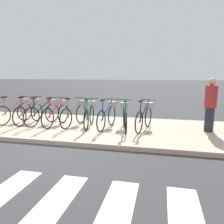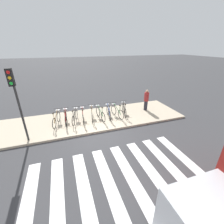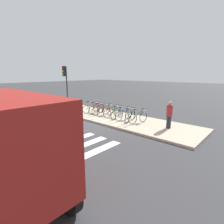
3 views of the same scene
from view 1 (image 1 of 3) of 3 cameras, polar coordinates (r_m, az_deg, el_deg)
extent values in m
plane|color=#38383A|center=(5.94, -15.96, -8.26)|extent=(120.00, 120.00, 0.00)
cube|color=#B7A88E|center=(7.41, -9.58, -3.89)|extent=(12.48, 3.44, 0.12)
torus|color=black|center=(8.07, -26.77, -0.88)|extent=(0.22, 0.64, 0.66)
torus|color=black|center=(8.60, -21.83, 0.09)|extent=(0.22, 0.64, 0.66)
cylinder|color=olive|center=(8.29, -24.35, 1.42)|extent=(0.28, 0.89, 0.56)
cylinder|color=olive|center=(8.09, -26.21, 1.31)|extent=(0.04, 0.04, 0.59)
cube|color=black|center=(8.06, -26.38, 3.53)|extent=(0.12, 0.21, 0.04)
cylinder|color=#262626|center=(8.53, -22.08, 3.79)|extent=(0.45, 0.15, 0.02)
cube|color=gray|center=(8.58, -21.74, 2.59)|extent=(0.29, 0.26, 0.18)
torus|color=black|center=(7.68, -22.99, -1.10)|extent=(0.09, 0.66, 0.66)
torus|color=black|center=(8.38, -19.04, 0.01)|extent=(0.09, 0.66, 0.66)
cylinder|color=red|center=(7.98, -21.05, 1.34)|extent=(0.10, 0.92, 0.56)
cylinder|color=red|center=(7.73, -22.55, 1.21)|extent=(0.03, 0.03, 0.59)
cube|color=black|center=(7.69, -22.71, 3.54)|extent=(0.08, 0.20, 0.04)
cylinder|color=#262626|center=(8.30, -19.26, 3.81)|extent=(0.46, 0.06, 0.02)
cube|color=gray|center=(8.36, -18.98, 2.59)|extent=(0.25, 0.22, 0.18)
torus|color=black|center=(7.41, -20.29, -1.31)|extent=(0.23, 0.64, 0.66)
torus|color=black|center=(8.00, -15.32, -0.24)|extent=(0.23, 0.64, 0.66)
cylinder|color=black|center=(7.66, -17.82, 1.19)|extent=(0.30, 0.89, 0.56)
cylinder|color=black|center=(7.44, -19.69, 1.08)|extent=(0.04, 0.04, 0.59)
cube|color=black|center=(7.40, -19.84, 3.49)|extent=(0.13, 0.21, 0.04)
cylinder|color=#262626|center=(7.92, -15.51, 3.74)|extent=(0.45, 0.16, 0.02)
cube|color=gray|center=(7.98, -15.19, 2.45)|extent=(0.29, 0.26, 0.18)
torus|color=black|center=(7.06, -16.47, -1.63)|extent=(0.11, 0.66, 0.66)
torus|color=black|center=(7.80, -12.65, -0.39)|extent=(0.11, 0.66, 0.66)
cylinder|color=red|center=(7.38, -14.55, 1.04)|extent=(0.13, 0.92, 0.56)
cylinder|color=red|center=(7.11, -16.01, 0.89)|extent=(0.04, 0.04, 0.59)
cube|color=black|center=(7.07, -16.13, 3.41)|extent=(0.09, 0.21, 0.04)
cylinder|color=#262626|center=(7.72, -12.80, 3.69)|extent=(0.46, 0.07, 0.02)
cube|color=gray|center=(7.78, -12.56, 2.38)|extent=(0.26, 0.22, 0.18)
torus|color=black|center=(6.88, -11.95, -1.74)|extent=(0.15, 0.65, 0.66)
torus|color=black|center=(7.62, -8.06, -0.49)|extent=(0.15, 0.65, 0.66)
cylinder|color=olive|center=(7.20, -9.97, 0.98)|extent=(0.19, 0.91, 0.56)
cylinder|color=olive|center=(6.92, -11.45, 0.84)|extent=(0.04, 0.04, 0.59)
cube|color=black|center=(6.88, -11.54, 3.44)|extent=(0.10, 0.21, 0.04)
cylinder|color=#262626|center=(7.54, -8.16, 3.69)|extent=(0.46, 0.11, 0.02)
cube|color=gray|center=(7.60, -7.93, 2.34)|extent=(0.27, 0.24, 0.18)
torus|color=black|center=(6.53, -6.77, -2.21)|extent=(0.12, 0.66, 0.66)
torus|color=black|center=(7.40, -5.32, -0.74)|extent=(0.12, 0.66, 0.66)
cylinder|color=#267238|center=(6.92, -6.04, 0.72)|extent=(0.15, 0.91, 0.56)
cylinder|color=#267238|center=(6.60, -6.60, 0.53)|extent=(0.04, 0.04, 0.59)
cube|color=black|center=(6.55, -6.65, 3.25)|extent=(0.10, 0.21, 0.04)
cylinder|color=#262626|center=(7.32, -5.39, 3.56)|extent=(0.46, 0.09, 0.02)
cube|color=gray|center=(7.39, -5.30, 2.18)|extent=(0.26, 0.23, 0.18)
torus|color=black|center=(6.41, -2.85, -2.39)|extent=(0.12, 0.66, 0.66)
torus|color=black|center=(7.23, -0.05, -0.96)|extent=(0.12, 0.66, 0.66)
cylinder|color=navy|center=(6.76, -1.37, 0.56)|extent=(0.15, 0.91, 0.56)
cylinder|color=navy|center=(6.46, -2.44, 0.39)|extent=(0.04, 0.04, 0.59)
cube|color=black|center=(6.42, -2.46, 3.16)|extent=(0.09, 0.21, 0.04)
cylinder|color=#262626|center=(7.14, -0.05, 3.45)|extent=(0.46, 0.08, 0.02)
cube|color=gray|center=(7.21, 0.09, 2.03)|extent=(0.26, 0.23, 0.18)
torus|color=black|center=(6.18, 3.62, -2.86)|extent=(0.18, 0.65, 0.66)
torus|color=black|center=(7.06, 3.19, -1.23)|extent=(0.18, 0.65, 0.66)
cylinder|color=#267238|center=(6.57, 3.41, 0.27)|extent=(0.23, 0.90, 0.56)
cylinder|color=#267238|center=(6.25, 3.58, 0.04)|extent=(0.04, 0.04, 0.59)
cube|color=black|center=(6.20, 3.61, 2.91)|extent=(0.11, 0.21, 0.04)
cylinder|color=#262626|center=(6.98, 3.23, 3.28)|extent=(0.45, 0.13, 0.02)
cube|color=gray|center=(7.05, 3.19, 1.83)|extent=(0.28, 0.25, 0.18)
torus|color=black|center=(6.24, 7.06, -2.78)|extent=(0.18, 0.65, 0.66)
torus|color=black|center=(7.09, 9.44, -1.31)|extent=(0.18, 0.65, 0.66)
cylinder|color=black|center=(6.61, 8.39, 0.24)|extent=(0.24, 0.90, 0.56)
cylinder|color=black|center=(6.30, 7.49, 0.07)|extent=(0.04, 0.04, 0.59)
cube|color=black|center=(6.26, 7.56, 2.91)|extent=(0.11, 0.21, 0.04)
cylinder|color=#262626|center=(7.00, 9.58, 3.18)|extent=(0.45, 0.13, 0.02)
cube|color=gray|center=(7.07, 9.65, 1.73)|extent=(0.28, 0.25, 0.18)
cylinder|color=#23232D|center=(7.08, 24.06, -1.79)|extent=(0.26, 0.26, 0.72)
cylinder|color=maroon|center=(6.98, 24.45, 3.72)|extent=(0.34, 0.34, 0.64)
sphere|color=tan|center=(6.96, 24.71, 7.21)|extent=(0.21, 0.21, 0.21)
camera|label=2|loc=(5.73, -110.03, 26.84)|focal=24.00mm
camera|label=3|loc=(6.25, 130.13, 6.67)|focal=28.00mm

